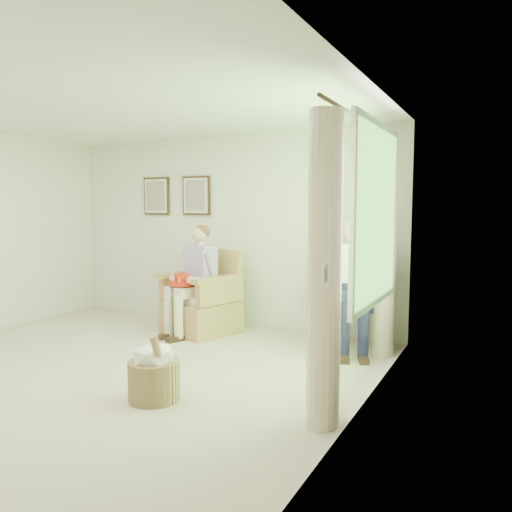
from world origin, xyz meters
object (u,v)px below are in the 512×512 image
wood_armchair (354,296)px  red_hat (182,281)px  wicker_armchair (203,306)px  person_wicker (196,272)px  hatbox (154,371)px  person_dark (350,276)px

wood_armchair → red_hat: 2.09m
wicker_armchair → person_wicker: bearing=-73.0°
wicker_armchair → hatbox: size_ratio=1.68×
person_dark → hatbox: person_dark is taller
person_dark → red_hat: person_dark is taller
wicker_armchair → hatbox: bearing=-50.0°
wicker_armchair → person_dark: 2.01m
hatbox → red_hat: bearing=118.6°
wood_armchair → hatbox: (-1.04, -2.33, -0.36)m
wicker_armchair → wood_armchair: size_ratio=0.97×
wicker_armchair → red_hat: (-0.08, -0.33, 0.37)m
hatbox → wood_armchair: bearing=65.9°
person_wicker → red_hat: (-0.08, -0.19, -0.09)m
wood_armchair → hatbox: bearing=-135.6°
person_wicker → wood_armchair: bearing=26.9°
wood_armchair → red_hat: wood_armchair is taller
wicker_armchair → person_dark: size_ratio=0.74×
wicker_armchair → wood_armchair: wood_armchair is taller
person_dark → person_wicker: bearing=163.1°
wicker_armchair → wood_armchair: 1.97m
person_dark → red_hat: size_ratio=4.22×
wicker_armchair → person_wicker: 0.48m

